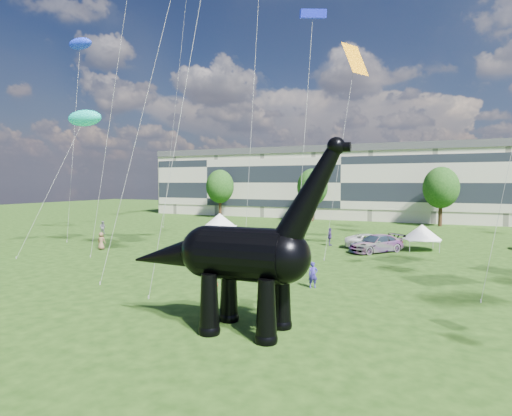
% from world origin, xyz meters
% --- Properties ---
extents(ground, '(220.00, 220.00, 0.00)m').
position_xyz_m(ground, '(0.00, 0.00, 0.00)').
color(ground, '#16330C').
rests_on(ground, ground).
extents(terrace_row, '(78.00, 11.00, 12.00)m').
position_xyz_m(terrace_row, '(-8.00, 62.00, 6.00)').
color(terrace_row, beige).
rests_on(terrace_row, ground).
extents(tree_far_left, '(5.20, 5.20, 9.44)m').
position_xyz_m(tree_far_left, '(-30.00, 53.00, 6.29)').
color(tree_far_left, '#382314').
rests_on(tree_far_left, ground).
extents(tree_mid_left, '(5.20, 5.20, 9.44)m').
position_xyz_m(tree_mid_left, '(-12.00, 53.00, 6.29)').
color(tree_mid_left, '#382314').
rests_on(tree_mid_left, ground).
extents(tree_mid_right, '(5.20, 5.20, 9.44)m').
position_xyz_m(tree_mid_right, '(8.00, 53.00, 6.29)').
color(tree_mid_right, '#382314').
rests_on(tree_mid_right, ground).
extents(dinosaur_sculpture, '(10.76, 3.06, 8.80)m').
position_xyz_m(dinosaur_sculpture, '(1.23, 0.21, 3.32)').
color(dinosaur_sculpture, black).
rests_on(dinosaur_sculpture, ground).
extents(car_silver, '(2.39, 4.99, 1.64)m').
position_xyz_m(car_silver, '(-10.39, 21.81, 0.82)').
color(car_silver, '#AAA9AE').
rests_on(car_silver, ground).
extents(car_grey, '(4.68, 2.07, 1.49)m').
position_xyz_m(car_grey, '(-12.88, 23.90, 0.75)').
color(car_grey, slate).
rests_on(car_grey, ground).
extents(car_white, '(5.53, 3.23, 1.45)m').
position_xyz_m(car_white, '(2.52, 26.65, 0.72)').
color(car_white, silver).
rests_on(car_white, ground).
extents(car_dark, '(5.30, 5.92, 1.65)m').
position_xyz_m(car_dark, '(3.33, 24.63, 0.83)').
color(car_dark, '#595960').
rests_on(car_dark, ground).
extents(gazebo_near, '(4.44, 4.44, 2.53)m').
position_xyz_m(gazebo_near, '(7.15, 27.73, 1.78)').
color(gazebo_near, white).
rests_on(gazebo_near, ground).
extents(gazebo_left, '(4.21, 4.21, 2.76)m').
position_xyz_m(gazebo_left, '(-16.44, 29.34, 1.94)').
color(gazebo_left, white).
rests_on(gazebo_left, ground).
extents(visitors, '(52.78, 30.16, 1.84)m').
position_xyz_m(visitors, '(-4.45, 19.01, 0.85)').
color(visitors, black).
rests_on(visitors, ground).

